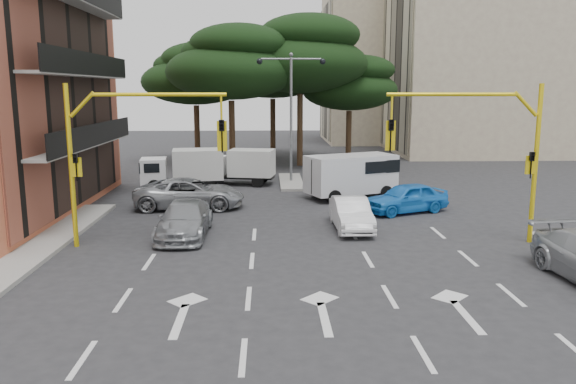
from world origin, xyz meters
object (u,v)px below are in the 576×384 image
at_px(signal_mast_right, 490,141).
at_px(street_lamp_center, 291,95).
at_px(car_white_hatch, 351,214).
at_px(box_truck_a, 183,170).
at_px(van_white, 351,176).
at_px(car_silver_wagon, 185,219).
at_px(box_truck_b, 239,167).
at_px(signal_mast_left, 119,143).
at_px(car_silver_cross_a, 190,193).
at_px(car_blue_compact, 406,198).

distance_m(signal_mast_right, street_lamp_center, 15.65).
height_order(street_lamp_center, car_white_hatch, street_lamp_center).
bearing_deg(box_truck_a, van_white, -114.88).
distance_m(car_silver_wagon, box_truck_b, 12.22).
distance_m(signal_mast_left, car_silver_wagon, 4.05).
height_order(signal_mast_left, box_truck_b, signal_mast_left).
bearing_deg(van_white, car_white_hatch, -31.16).
relative_size(signal_mast_right, box_truck_a, 1.26).
xyz_separation_m(car_white_hatch, car_silver_wagon, (-6.80, -0.87, 0.02)).
bearing_deg(box_truck_a, box_truck_b, -70.90).
relative_size(signal_mast_right, van_white, 1.27).
height_order(signal_mast_right, car_silver_cross_a, signal_mast_right).
bearing_deg(box_truck_a, car_silver_cross_a, -175.97).
distance_m(signal_mast_left, van_white, 13.59).
relative_size(signal_mast_left, street_lamp_center, 0.77).
relative_size(signal_mast_left, car_white_hatch, 1.51).
distance_m(signal_mast_left, street_lamp_center, 15.65).
bearing_deg(street_lamp_center, box_truck_a, -161.83).
bearing_deg(car_blue_compact, signal_mast_right, -4.74).
bearing_deg(box_truck_a, signal_mast_right, -139.76).
bearing_deg(car_silver_cross_a, box_truck_a, 10.83).
height_order(signal_mast_right, car_white_hatch, signal_mast_right).
xyz_separation_m(car_silver_cross_a, van_white, (8.28, 2.32, 0.44)).
distance_m(street_lamp_center, box_truck_a, 7.93).
xyz_separation_m(car_silver_wagon, car_silver_cross_a, (-0.52, 5.29, 0.06)).
bearing_deg(car_silver_wagon, car_white_hatch, 8.32).
relative_size(signal_mast_left, car_silver_cross_a, 1.13).
bearing_deg(signal_mast_right, box_truck_a, 137.83).
bearing_deg(car_blue_compact, car_silver_wagon, -90.27).
distance_m(car_blue_compact, car_silver_wagon, 10.65).
xyz_separation_m(car_blue_compact, box_truck_b, (-8.31, 8.13, 0.38)).
height_order(signal_mast_left, van_white, signal_mast_left).
height_order(signal_mast_left, street_lamp_center, street_lamp_center).
xyz_separation_m(street_lamp_center, car_white_hatch, (2.03, -11.74, -4.77)).
xyz_separation_m(signal_mast_right, signal_mast_left, (-13.61, 0.00, 0.00)).
height_order(signal_mast_right, van_white, signal_mast_right).
xyz_separation_m(street_lamp_center, box_truck_a, (-6.36, -2.09, -4.26)).
bearing_deg(car_blue_compact, box_truck_b, -156.61).
xyz_separation_m(car_blue_compact, car_silver_wagon, (-9.87, -3.98, -0.02)).
bearing_deg(van_white, car_silver_wagon, -68.57).
xyz_separation_m(signal_mast_right, car_blue_compact, (-1.70, 5.38, -3.18)).
relative_size(car_silver_wagon, box_truck_a, 0.98).
bearing_deg(car_silver_cross_a, car_blue_compact, -97.98).
height_order(car_white_hatch, box_truck_a, box_truck_a).
distance_m(signal_mast_left, car_white_hatch, 9.68).
bearing_deg(box_truck_a, car_silver_wagon, -178.98).
relative_size(car_blue_compact, box_truck_b, 0.94).
distance_m(signal_mast_right, car_blue_compact, 6.48).
bearing_deg(car_silver_wagon, car_blue_compact, 23.01).
bearing_deg(car_silver_cross_a, car_white_hatch, -121.96).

